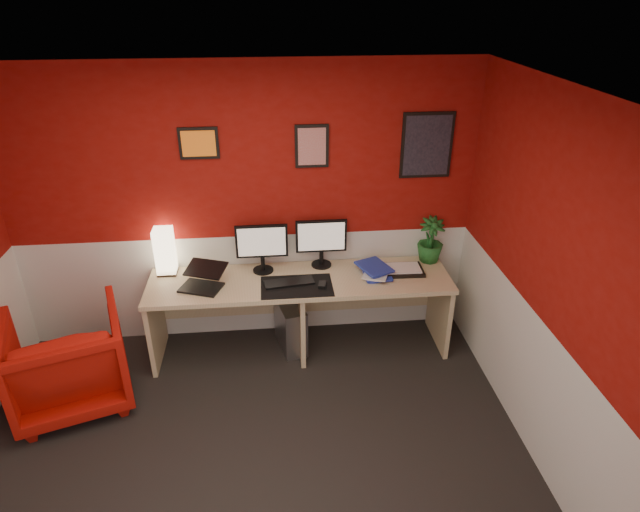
{
  "coord_description": "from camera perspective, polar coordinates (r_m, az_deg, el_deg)",
  "views": [
    {
      "loc": [
        0.22,
        -2.62,
        3.04
      ],
      "look_at": [
        0.6,
        1.21,
        1.05
      ],
      "focal_mm": 30.24,
      "sensor_mm": 36.0,
      "label": 1
    }
  ],
  "objects": [
    {
      "name": "wall_right",
      "position": [
        3.63,
        24.69,
        -4.91
      ],
      "size": [
        0.01,
        3.5,
        2.5
      ],
      "primitive_type": "cube",
      "color": "maroon",
      "rests_on": "ground"
    },
    {
      "name": "potted_plant",
      "position": [
        4.95,
        11.63,
        1.67
      ],
      "size": [
        0.24,
        0.24,
        0.42
      ],
      "primitive_type": "imported",
      "rotation": [
        0.0,
        0.0,
        -0.04
      ],
      "color": "#19591E",
      "rests_on": "desk"
    },
    {
      "name": "wainscot_right",
      "position": [
        4.05,
        22.52,
        -13.95
      ],
      "size": [
        0.01,
        3.5,
        1.0
      ],
      "primitive_type": "cube",
      "color": "silver",
      "rests_on": "ground"
    },
    {
      "name": "keyboard",
      "position": [
        4.57,
        -3.29,
        -2.8
      ],
      "size": [
        0.44,
        0.2,
        0.02
      ],
      "primitive_type": "cube",
      "rotation": [
        0.0,
        0.0,
        0.14
      ],
      "color": "black",
      "rests_on": "desk_mat"
    },
    {
      "name": "mouse",
      "position": [
        4.51,
        0.23,
        -3.07
      ],
      "size": [
        0.08,
        0.11,
        0.03
      ],
      "primitive_type": "cube",
      "rotation": [
        0.0,
        0.0,
        -0.19
      ],
      "color": "black",
      "rests_on": "desk_mat"
    },
    {
      "name": "zen_tray",
      "position": [
        4.8,
        8.76,
        -1.48
      ],
      "size": [
        0.36,
        0.26,
        0.03
      ],
      "primitive_type": "cube",
      "rotation": [
        0.0,
        0.0,
        -0.03
      ],
      "color": "black",
      "rests_on": "desk"
    },
    {
      "name": "wall_back",
      "position": [
        4.72,
        -7.95,
        4.86
      ],
      "size": [
        4.0,
        0.01,
        2.5
      ],
      "primitive_type": "cube",
      "color": "maroon",
      "rests_on": "ground"
    },
    {
      "name": "monitor_right",
      "position": [
        4.73,
        0.15,
        2.11
      ],
      "size": [
        0.45,
        0.06,
        0.58
      ],
      "primitive_type": "cube",
      "color": "black",
      "rests_on": "desk"
    },
    {
      "name": "wainscot_back",
      "position": [
        5.05,
        -7.41,
        -3.05
      ],
      "size": [
        4.0,
        0.01,
        1.0
      ],
      "primitive_type": "cube",
      "color": "silver",
      "rests_on": "ground"
    },
    {
      "name": "book_bottom",
      "position": [
        4.7,
        4.63,
        -1.94
      ],
      "size": [
        0.24,
        0.31,
        0.03
      ],
      "primitive_type": "imported",
      "rotation": [
        0.0,
        0.0,
        0.02
      ],
      "color": "#22349F",
      "rests_on": "desk"
    },
    {
      "name": "book_top",
      "position": [
        4.65,
        4.54,
        -1.53
      ],
      "size": [
        0.33,
        0.38,
        0.03
      ],
      "primitive_type": "imported",
      "rotation": [
        0.0,
        0.0,
        0.38
      ],
      "color": "#22349F",
      "rests_on": "book_middle"
    },
    {
      "name": "laptop",
      "position": [
        4.56,
        -12.59,
        -2.19
      ],
      "size": [
        0.39,
        0.33,
        0.22
      ],
      "primitive_type": "cube",
      "rotation": [
        0.0,
        0.0,
        -0.36
      ],
      "color": "black",
      "rests_on": "desk"
    },
    {
      "name": "shoji_lamp",
      "position": [
        4.83,
        -16.07,
        0.36
      ],
      "size": [
        0.16,
        0.16,
        0.4
      ],
      "primitive_type": "cube",
      "color": "#FFE5B2",
      "rests_on": "desk"
    },
    {
      "name": "desk_mat",
      "position": [
        4.53,
        -2.48,
        -3.21
      ],
      "size": [
        0.6,
        0.38,
        0.01
      ],
      "primitive_type": "cube",
      "color": "black",
      "rests_on": "desk"
    },
    {
      "name": "monitor_left",
      "position": [
        4.66,
        -6.19,
        1.55
      ],
      "size": [
        0.45,
        0.06,
        0.58
      ],
      "primitive_type": "cube",
      "color": "black",
      "rests_on": "desk"
    },
    {
      "name": "armchair",
      "position": [
        4.7,
        -25.09,
        -9.93
      ],
      "size": [
        1.06,
        1.07,
        0.78
      ],
      "primitive_type": "imported",
      "rotation": [
        0.0,
        0.0,
        3.46
      ],
      "color": "#B61208",
      "rests_on": "ground"
    },
    {
      "name": "art_left",
      "position": [
        4.54,
        -12.71,
        11.57
      ],
      "size": [
        0.32,
        0.02,
        0.26
      ],
      "primitive_type": "cube",
      "color": "orange",
      "rests_on": "wall_back"
    },
    {
      "name": "pc_tower",
      "position": [
        4.95,
        -3.13,
        -7.28
      ],
      "size": [
        0.29,
        0.48,
        0.45
      ],
      "primitive_type": "cube",
      "rotation": [
        0.0,
        0.0,
        0.22
      ],
      "color": "#99999E",
      "rests_on": "ground"
    },
    {
      "name": "ceiling",
      "position": [
        2.68,
        -10.69,
        15.35
      ],
      "size": [
        4.0,
        3.5,
        0.01
      ],
      "primitive_type": "cube",
      "color": "white",
      "rests_on": "ground"
    },
    {
      "name": "desk",
      "position": [
        4.83,
        -2.04,
        -6.22
      ],
      "size": [
        2.6,
        0.65,
        0.73
      ],
      "primitive_type": "cube",
      "color": "tan",
      "rests_on": "ground"
    },
    {
      "name": "ground",
      "position": [
        4.01,
        -7.4,
        -22.11
      ],
      "size": [
        4.0,
        3.5,
        0.01
      ],
      "primitive_type": "cube",
      "color": "black",
      "rests_on": "ground"
    },
    {
      "name": "art_center",
      "position": [
        4.54,
        -0.87,
        11.54
      ],
      "size": [
        0.28,
        0.02,
        0.36
      ],
      "primitive_type": "cube",
      "color": "red",
      "rests_on": "wall_back"
    },
    {
      "name": "art_right",
      "position": [
        4.72,
        11.24,
        11.41
      ],
      "size": [
        0.44,
        0.02,
        0.56
      ],
      "primitive_type": "cube",
      "color": "black",
      "rests_on": "wall_back"
    },
    {
      "name": "book_middle",
      "position": [
        4.7,
        4.8,
        -1.6
      ],
      "size": [
        0.3,
        0.34,
        0.02
      ],
      "primitive_type": "imported",
      "rotation": [
        0.0,
        0.0,
        -0.39
      ],
      "color": "silver",
      "rests_on": "book_bottom"
    }
  ]
}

